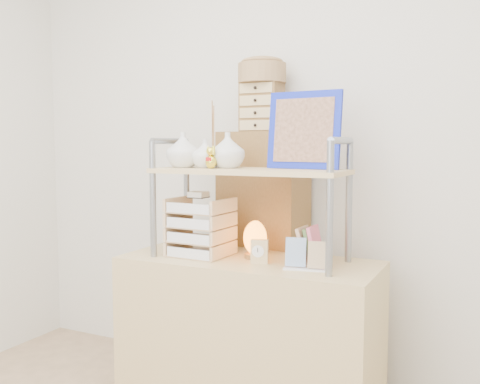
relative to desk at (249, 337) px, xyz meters
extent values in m
cube|color=silver|center=(0.00, 0.50, 0.93)|extent=(3.40, 0.02, 2.60)
cube|color=tan|center=(0.00, 0.00, 0.00)|extent=(1.20, 0.50, 0.75)
cube|color=brown|center=(-0.09, 0.37, 0.30)|extent=(0.47, 0.28, 1.35)
cylinder|color=gray|center=(-0.43, -0.15, 0.65)|extent=(0.03, 0.03, 0.55)
cylinder|color=gray|center=(-0.43, 0.15, 0.65)|extent=(0.03, 0.03, 0.55)
cylinder|color=gray|center=(-0.43, 0.00, 0.93)|extent=(0.03, 0.30, 0.03)
cylinder|color=gray|center=(0.43, -0.15, 0.65)|extent=(0.03, 0.03, 0.55)
cylinder|color=gray|center=(0.43, 0.15, 0.65)|extent=(0.03, 0.03, 0.55)
cylinder|color=gray|center=(0.43, 0.00, 0.93)|extent=(0.03, 0.30, 0.03)
cube|color=tan|center=(0.00, 0.00, 0.79)|extent=(0.90, 0.34, 0.02)
imported|color=silver|center=(-0.34, -0.02, 0.88)|extent=(0.16, 0.16, 0.17)
imported|color=silver|center=(-0.23, 0.00, 0.86)|extent=(0.13, 0.13, 0.14)
imported|color=silver|center=(-0.12, 0.02, 0.88)|extent=(0.16, 0.16, 0.17)
cylinder|color=#264BA5|center=(-0.25, 0.12, 0.85)|extent=(0.07, 0.07, 0.10)
cube|color=#1324B9|center=(0.23, 0.10, 0.97)|extent=(0.36, 0.09, 0.35)
cube|color=brown|center=(0.23, 0.09, 0.97)|extent=(0.29, 0.06, 0.29)
cube|color=#DC607D|center=(0.33, 0.00, 0.46)|extent=(0.05, 0.12, 0.17)
cube|color=#618844|center=(0.30, 0.02, 0.46)|extent=(0.06, 0.12, 0.17)
cube|color=tan|center=(0.28, 0.00, 0.46)|extent=(0.06, 0.13, 0.17)
cube|color=tan|center=(-0.25, -0.02, 0.38)|extent=(0.26, 0.25, 0.01)
cube|color=white|center=(-0.25, -0.14, 0.40)|extent=(0.23, 0.02, 0.05)
cube|color=tan|center=(-0.25, -0.02, 0.45)|extent=(0.26, 0.25, 0.01)
cube|color=white|center=(-0.25, -0.14, 0.47)|extent=(0.23, 0.02, 0.05)
cube|color=tan|center=(-0.25, -0.02, 0.52)|extent=(0.26, 0.25, 0.01)
cube|color=white|center=(-0.25, -0.14, 0.54)|extent=(0.23, 0.02, 0.05)
cube|color=tan|center=(-0.25, -0.02, 0.59)|extent=(0.26, 0.25, 0.01)
cube|color=white|center=(-0.25, -0.14, 0.62)|extent=(0.23, 0.02, 0.05)
cube|color=beige|center=(-0.25, -0.04, 0.67)|extent=(0.08, 0.08, 0.03)
cylinder|color=brown|center=(0.02, 0.04, 0.39)|extent=(0.10, 0.10, 0.02)
ellipsoid|color=orange|center=(0.02, 0.04, 0.47)|extent=(0.12, 0.11, 0.16)
cube|color=tan|center=(0.08, -0.06, 0.43)|extent=(0.08, 0.05, 0.11)
cylinder|color=white|center=(0.08, -0.08, 0.43)|extent=(0.05, 0.02, 0.05)
cube|color=white|center=(0.31, -0.09, 0.38)|extent=(0.19, 0.09, 0.01)
cube|color=#1E498A|center=(0.26, -0.08, 0.45)|extent=(0.09, 0.04, 0.12)
cube|color=#A1835C|center=(0.36, -0.08, 0.44)|extent=(0.09, 0.04, 0.11)
cube|color=brown|center=(-0.09, 0.35, 1.10)|extent=(0.20, 0.15, 0.25)
cube|color=tan|center=(-0.09, 0.27, 1.01)|extent=(0.18, 0.01, 0.05)
cube|color=tan|center=(-0.09, 0.27, 1.07)|extent=(0.18, 0.01, 0.05)
cube|color=tan|center=(-0.09, 0.27, 1.13)|extent=(0.18, 0.01, 0.05)
cube|color=tan|center=(-0.09, 0.27, 1.19)|extent=(0.18, 0.01, 0.05)
cylinder|color=olive|center=(-0.09, 0.35, 1.28)|extent=(0.25, 0.25, 0.10)
camera|label=1|loc=(1.05, -2.22, 0.91)|focal=40.00mm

